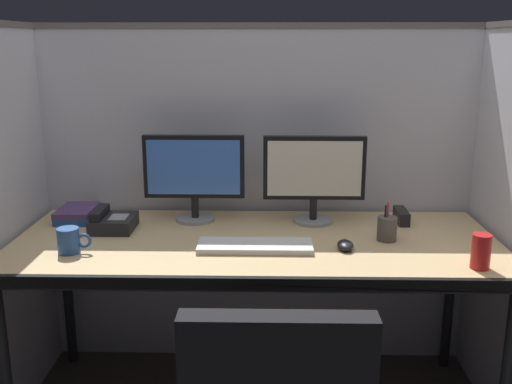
{
  "coord_description": "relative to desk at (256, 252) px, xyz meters",
  "views": [
    {
      "loc": [
        0.05,
        -1.9,
        1.5
      ],
      "look_at": [
        0.0,
        0.35,
        0.92
      ],
      "focal_mm": 41.42,
      "sensor_mm": 36.0,
      "label": 1
    }
  ],
  "objects": [
    {
      "name": "soda_can",
      "position": [
        0.78,
        -0.27,
        0.11
      ],
      "size": [
        0.07,
        0.07,
        0.12
      ],
      "primitive_type": "cylinder",
      "color": "red",
      "rests_on": "desk"
    },
    {
      "name": "cubicle_partition_rear",
      "position": [
        0.0,
        0.46,
        0.1
      ],
      "size": [
        2.21,
        0.06,
        1.57
      ],
      "color": "silver",
      "rests_on": "ground"
    },
    {
      "name": "computer_mouse",
      "position": [
        0.34,
        -0.09,
        0.07
      ],
      "size": [
        0.06,
        0.1,
        0.04
      ],
      "color": "black",
      "rests_on": "desk"
    },
    {
      "name": "red_stapler",
      "position": [
        0.62,
        0.25,
        0.08
      ],
      "size": [
        0.04,
        0.15,
        0.06
      ],
      "primitive_type": "cube",
      "color": "black",
      "rests_on": "desk"
    },
    {
      "name": "monitor_left",
      "position": [
        -0.27,
        0.26,
        0.27
      ],
      "size": [
        0.43,
        0.17,
        0.37
      ],
      "color": "gray",
      "rests_on": "desk"
    },
    {
      "name": "desk_phone",
      "position": [
        -0.6,
        0.12,
        0.08
      ],
      "size": [
        0.17,
        0.19,
        0.09
      ],
      "color": "black",
      "rests_on": "desk"
    },
    {
      "name": "book_stack",
      "position": [
        -0.78,
        0.26,
        0.08
      ],
      "size": [
        0.15,
        0.21,
        0.05
      ],
      "color": "#1E478C",
      "rests_on": "desk"
    },
    {
      "name": "coffee_mug",
      "position": [
        -0.68,
        -0.15,
        0.1
      ],
      "size": [
        0.13,
        0.08,
        0.09
      ],
      "color": "#264C8C",
      "rests_on": "desk"
    },
    {
      "name": "desk",
      "position": [
        0.0,
        0.0,
        0.0
      ],
      "size": [
        1.9,
        0.8,
        0.74
      ],
      "color": "tan",
      "rests_on": "ground"
    },
    {
      "name": "pen_cup",
      "position": [
        0.51,
        0.01,
        0.1
      ],
      "size": [
        0.08,
        0.08,
        0.15
      ],
      "color": "#4C4742",
      "rests_on": "desk"
    },
    {
      "name": "keyboard_main",
      "position": [
        0.0,
        -0.1,
        0.06
      ],
      "size": [
        0.43,
        0.15,
        0.02
      ],
      "primitive_type": "cube",
      "color": "silver",
      "rests_on": "desk"
    },
    {
      "name": "monitor_right",
      "position": [
        0.24,
        0.24,
        0.27
      ],
      "size": [
        0.43,
        0.17,
        0.37
      ],
      "color": "gray",
      "rests_on": "desk"
    }
  ]
}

